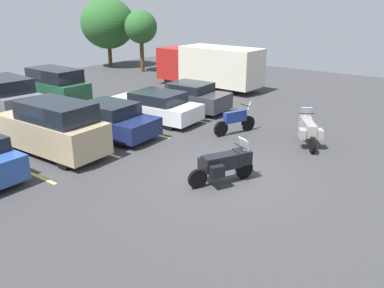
{
  "coord_description": "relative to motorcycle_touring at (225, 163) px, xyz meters",
  "views": [
    {
      "loc": [
        -9.93,
        -6.22,
        5.38
      ],
      "look_at": [
        0.1,
        1.43,
        0.81
      ],
      "focal_mm": 37.04,
      "sensor_mm": 36.0,
      "label": 1
    }
  ],
  "objects": [
    {
      "name": "ground",
      "position": [
        0.31,
        0.16,
        -0.7
      ],
      "size": [
        44.0,
        44.0,
        0.1
      ],
      "primitive_type": "cube",
      "color": "#38383A"
    },
    {
      "name": "motorcycle_touring",
      "position": [
        0.0,
        0.0,
        0.0
      ],
      "size": [
        2.1,
        1.37,
        1.36
      ],
      "color": "black",
      "rests_on": "ground"
    },
    {
      "name": "motorcycle_second",
      "position": [
        4.39,
        2.29,
        -0.09
      ],
      "size": [
        2.04,
        0.91,
        1.32
      ],
      "color": "black",
      "rests_on": "ground"
    },
    {
      "name": "motorcycle_third",
      "position": [
        4.88,
        -0.74,
        -0.01
      ],
      "size": [
        1.93,
        1.39,
        1.38
      ],
      "color": "black",
      "rests_on": "ground"
    },
    {
      "name": "parking_stripes",
      "position": [
        -0.56,
        6.69,
        -0.64
      ],
      "size": [
        16.64,
        5.16,
        0.01
      ],
      "color": "#EAE066",
      "rests_on": "ground"
    },
    {
      "name": "car_tan",
      "position": [
        -1.72,
        6.37,
        0.34
      ],
      "size": [
        1.92,
        4.59,
        2.02
      ],
      "color": "tan",
      "rests_on": "ground"
    },
    {
      "name": "car_navy",
      "position": [
        0.92,
        6.48,
        0.05
      ],
      "size": [
        2.16,
        4.69,
        1.43
      ],
      "color": "navy",
      "rests_on": "ground"
    },
    {
      "name": "car_white",
      "position": [
        3.78,
        6.45,
        0.03
      ],
      "size": [
        2.23,
        4.83,
        1.4
      ],
      "color": "white",
      "rests_on": "ground"
    },
    {
      "name": "car_charcoal",
      "position": [
        6.28,
        6.31,
        0.06
      ],
      "size": [
        2.15,
        4.43,
        1.43
      ],
      "color": "#38383D",
      "rests_on": "ground"
    },
    {
      "name": "car_far_grey",
      "position": [
        0.18,
        13.25,
        0.26
      ],
      "size": [
        2.34,
        4.73,
        1.84
      ],
      "color": "slate",
      "rests_on": "ground"
    },
    {
      "name": "car_far_green",
      "position": [
        2.94,
        13.13,
        0.32
      ],
      "size": [
        1.78,
        4.54,
        1.94
      ],
      "color": "#235638",
      "rests_on": "ground"
    },
    {
      "name": "box_truck",
      "position": [
        11.51,
        8.65,
        0.81
      ],
      "size": [
        2.48,
        7.21,
        2.67
      ],
      "color": "#A51E19",
      "rests_on": "ground"
    },
    {
      "name": "tree_center",
      "position": [
        13.68,
        20.6,
        2.95
      ],
      "size": [
        4.47,
        4.47,
        5.69
      ],
      "color": "#4C3823",
      "rests_on": "ground"
    },
    {
      "name": "tree_far_right",
      "position": [
        13.46,
        16.54,
        2.8
      ],
      "size": [
        2.52,
        2.52,
        4.74
      ],
      "color": "#4C3823",
      "rests_on": "ground"
    }
  ]
}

